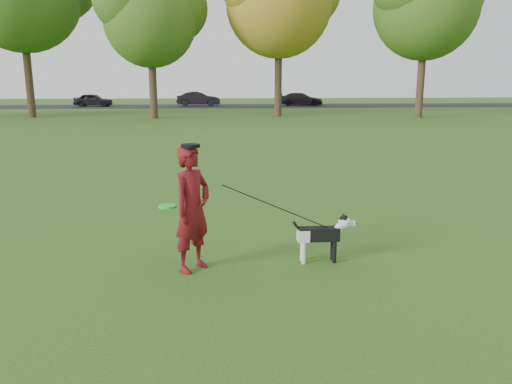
{
  "coord_description": "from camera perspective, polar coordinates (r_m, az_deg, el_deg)",
  "views": [
    {
      "loc": [
        -0.11,
        -6.73,
        2.4
      ],
      "look_at": [
        0.4,
        -0.32,
        0.95
      ],
      "focal_mm": 35.0,
      "sensor_mm": 36.0,
      "label": 1
    }
  ],
  "objects": [
    {
      "name": "ground",
      "position": [
        7.14,
        -3.43,
        -6.93
      ],
      "size": [
        120.0,
        120.0,
        0.0
      ],
      "primitive_type": "plane",
      "color": "#285116",
      "rests_on": "ground"
    },
    {
      "name": "road",
      "position": [
        46.79,
        -4.49,
        9.77
      ],
      "size": [
        120.0,
        7.0,
        0.02
      ],
      "primitive_type": "cube",
      "color": "black",
      "rests_on": "ground"
    },
    {
      "name": "man",
      "position": [
        6.34,
        -7.3,
        -1.91
      ],
      "size": [
        0.67,
        0.7,
        1.62
      ],
      "primitive_type": "imported",
      "rotation": [
        0.0,
        0.0,
        0.89
      ],
      "color": "#5A0E0C",
      "rests_on": "ground"
    },
    {
      "name": "dog",
      "position": [
        6.74,
        7.73,
        -4.65
      ],
      "size": [
        0.87,
        0.17,
        0.66
      ],
      "color": "black",
      "rests_on": "ground"
    },
    {
      "name": "car_left",
      "position": [
        48.04,
        -18.1,
        9.97
      ],
      "size": [
        3.45,
        1.52,
        1.16
      ],
      "primitive_type": "imported",
      "rotation": [
        0.0,
        0.0,
        1.53
      ],
      "color": "black",
      "rests_on": "road"
    },
    {
      "name": "car_mid",
      "position": [
        46.79,
        -6.6,
        10.53
      ],
      "size": [
        3.97,
        1.46,
        1.3
      ],
      "primitive_type": "imported",
      "rotation": [
        0.0,
        0.0,
        1.59
      ],
      "color": "black",
      "rests_on": "road"
    },
    {
      "name": "car_right",
      "position": [
        47.43,
        5.16,
        10.52
      ],
      "size": [
        4.27,
        2.27,
        1.18
      ],
      "primitive_type": "imported",
      "rotation": [
        0.0,
        0.0,
        1.41
      ],
      "color": "black",
      "rests_on": "road"
    },
    {
      "name": "man_held_items",
      "position": [
        6.43,
        2.5,
        -1.78
      ],
      "size": [
        2.27,
        0.3,
        1.19
      ],
      "color": "#1BDC34",
      "rests_on": "ground"
    }
  ]
}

